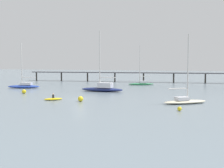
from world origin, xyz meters
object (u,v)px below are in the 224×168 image
Objects in this scene: sailboat_blue at (24,85)px; dinghy_yellow at (53,99)px; sailboat_navy at (103,88)px; mooring_buoy_near at (24,91)px; mooring_buoy_outer at (180,109)px; sailboat_green at (141,83)px; sailboat_cream at (185,100)px; pier at (179,72)px; mooring_buoy_mid at (81,99)px.

sailboat_blue is 25.76m from dinghy_yellow.
sailboat_blue is (-21.93, 0.64, -0.12)m from sailboat_navy.
mooring_buoy_outer is at bearing -16.75° from mooring_buoy_near.
mooring_buoy_outer is (15.68, -40.94, -0.36)m from sailboat_green.
sailboat_blue is 32.74m from sailboat_green.
sailboat_cream is 18.88× the size of mooring_buoy_outer.
mooring_buoy_near is (-32.82, 2.82, -0.15)m from sailboat_cream.
mooring_buoy_outer is at bearing -89.81° from sailboat_cream.
sailboat_navy is 21.94m from sailboat_blue.
mooring_buoy_outer is (21.61, -3.44, 0.08)m from dinghy_yellow.
pier reaches higher than mooring_buoy_mid.
sailboat_green is (-15.65, 33.88, 0.05)m from sailboat_cream.
sailboat_cream is (41.06, -13.23, -0.11)m from sailboat_blue.
pier reaches higher than mooring_buoy_near.
sailboat_navy is at bearing 146.65° from sailboat_cream.
sailboat_navy is 21.57m from sailboat_green.
pier is at bearing 55.89° from sailboat_green.
mooring_buoy_mid is (24.76, -16.95, -0.26)m from sailboat_blue.
dinghy_yellow is 5.29m from mooring_buoy_mid.
sailboat_navy reaches higher than mooring_buoy_near.
mooring_buoy_outer is at bearing -83.29° from pier.
sailboat_green is at bearing 80.72° from sailboat_navy.
sailboat_blue is at bearing 128.35° from mooring_buoy_near.
mooring_buoy_near is 0.99× the size of mooring_buoy_mid.
mooring_buoy_outer is (19.16, -19.65, -0.54)m from sailboat_navy.
sailboat_green is (25.41, 20.65, -0.06)m from sailboat_blue.
sailboat_navy is 1.26× the size of sailboat_cream.
sailboat_green is 35.49m from mooring_buoy_near.
dinghy_yellow is (-2.45, -16.21, -0.62)m from sailboat_navy.
pier reaches higher than mooring_buoy_outer.
sailboat_navy is (-12.73, -34.95, -2.82)m from pier.
pier is at bearing 73.47° from dinghy_yellow.
sailboat_blue is 43.14m from sailboat_cream.
mooring_buoy_outer is 16.66m from mooring_buoy_mid.
sailboat_cream is 0.94× the size of sailboat_green.
mooring_buoy_outer is at bearing -69.05° from sailboat_green.
sailboat_green reaches higher than sailboat_cream.
mooring_buoy_outer is at bearing -11.58° from mooring_buoy_mid.
mooring_buoy_outer is (0.02, -7.06, -0.31)m from sailboat_cream.
dinghy_yellow reaches higher than mooring_buoy_near.
mooring_buoy_near is at bearing 163.25° from mooring_buoy_outer.
sailboat_blue is 13.28m from mooring_buoy_near.
dinghy_yellow is 12.96m from mooring_buoy_near.
sailboat_navy is at bearing -1.67° from sailboat_blue.
pier is 37.31m from sailboat_navy.
dinghy_yellow is 21.88m from mooring_buoy_outer.
sailboat_green is 37.97m from dinghy_yellow.
pier is 91.00× the size of mooring_buoy_mid.
dinghy_yellow is 3.70× the size of mooring_buoy_near.
sailboat_cream reaches higher than mooring_buoy_mid.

